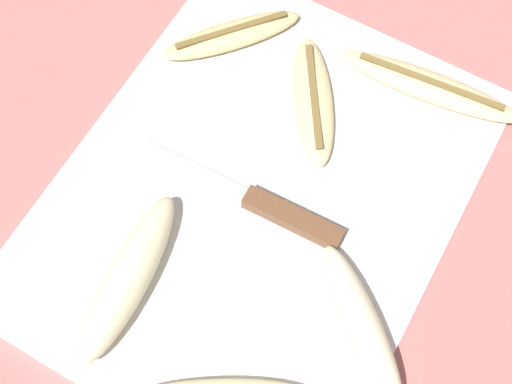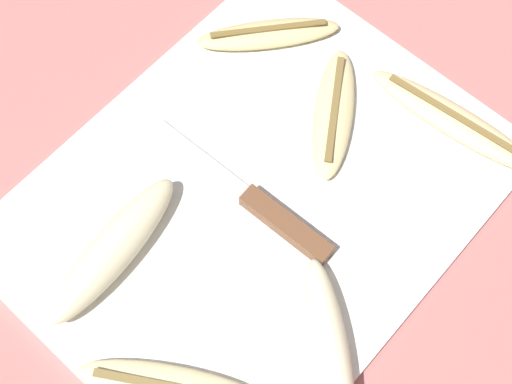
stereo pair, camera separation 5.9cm
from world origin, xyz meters
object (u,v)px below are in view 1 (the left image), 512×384
banana_pale_long (128,277)px  banana_ripe_center (430,86)px  banana_bright_far (362,324)px  banana_spotted_left (232,35)px  knife (274,210)px  banana_mellow_near (314,101)px

banana_pale_long → banana_ripe_center: size_ratio=0.89×
banana_bright_far → banana_pale_long: bearing=108.3°
banana_bright_far → banana_ripe_center: banana_bright_far is taller
banana_spotted_left → banana_pale_long: 0.29m
knife → banana_ripe_center: size_ratio=1.13×
knife → banana_bright_far: size_ratio=1.58×
banana_mellow_near → banana_pale_long: (-0.26, 0.06, 0.01)m
knife → banana_mellow_near: size_ratio=1.49×
banana_pale_long → banana_ripe_center: (0.33, -0.16, -0.01)m
banana_spotted_left → banana_ripe_center: size_ratio=0.72×
banana_spotted_left → banana_ripe_center: same height
banana_mellow_near → banana_spotted_left: (0.03, 0.12, -0.00)m
knife → banana_mellow_near: banana_mellow_near is taller
banana_pale_long → banana_bright_far: (0.07, -0.21, -0.00)m
banana_pale_long → banana_bright_far: bearing=-71.7°
knife → banana_pale_long: bearing=145.3°
banana_mellow_near → banana_spotted_left: same height
banana_pale_long → banana_spotted_left: bearing=11.3°
banana_mellow_near → banana_spotted_left: 0.12m
banana_bright_far → banana_ripe_center: size_ratio=0.71×
banana_spotted_left → banana_mellow_near: bearing=-103.5°
banana_mellow_near → banana_ripe_center: bearing=-52.1°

